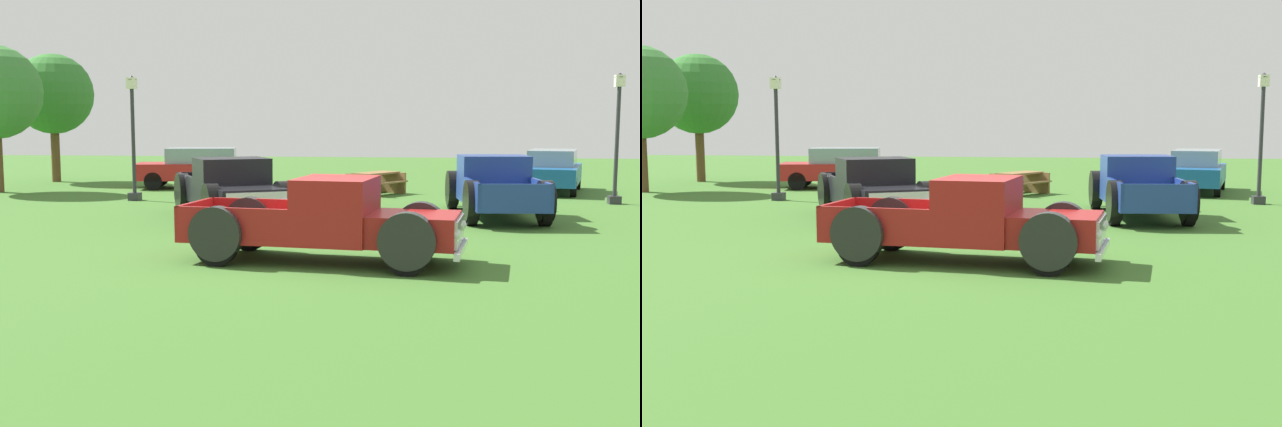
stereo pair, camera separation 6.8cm
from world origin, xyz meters
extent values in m
plane|color=#3D6B28|center=(0.00, 0.00, 0.00)|extent=(80.00, 80.00, 0.00)
cube|color=maroon|center=(1.93, -0.42, 0.67)|extent=(1.73, 1.75, 0.56)
cube|color=silver|center=(2.71, -0.53, 0.67)|extent=(0.25, 1.40, 0.47)
sphere|color=silver|center=(2.77, 0.09, 0.70)|extent=(0.20, 0.20, 0.20)
sphere|color=silver|center=(2.60, -1.14, 0.70)|extent=(0.20, 0.20, 0.20)
cube|color=maroon|center=(0.51, -0.23, 0.98)|extent=(1.55, 1.88, 1.18)
cube|color=#8C9EA8|center=(1.13, -0.31, 1.24)|extent=(0.24, 1.47, 0.52)
cube|color=maroon|center=(-1.22, 0.00, 0.44)|extent=(2.36, 1.99, 0.10)
cube|color=maroon|center=(-1.11, 0.81, 0.77)|extent=(2.14, 0.37, 0.56)
cube|color=maroon|center=(-1.33, -0.80, 0.77)|extent=(2.14, 0.37, 0.56)
cube|color=maroon|center=(-2.24, 0.14, 0.77)|extent=(0.31, 1.71, 0.56)
cylinder|color=black|center=(2.04, 0.43, 0.39)|extent=(0.80, 0.33, 0.78)
cylinder|color=#B7B7BC|center=(2.05, 0.44, 0.39)|extent=(0.34, 0.29, 0.31)
cylinder|color=black|center=(2.04, 0.43, 0.59)|extent=(1.01, 0.42, 0.98)
cylinder|color=black|center=(1.81, -1.28, 0.39)|extent=(0.80, 0.33, 0.78)
cylinder|color=#B7B7BC|center=(1.81, -1.29, 0.39)|extent=(0.34, 0.29, 0.31)
cylinder|color=black|center=(1.81, -1.28, 0.59)|extent=(1.01, 0.42, 0.98)
cylinder|color=black|center=(-1.36, 0.89, 0.39)|extent=(0.80, 0.33, 0.78)
cylinder|color=#B7B7BC|center=(-1.35, 0.90, 0.39)|extent=(0.34, 0.29, 0.31)
cylinder|color=black|center=(-1.36, 0.89, 0.59)|extent=(1.01, 0.42, 0.98)
cylinder|color=black|center=(-1.59, -0.81, 0.39)|extent=(0.80, 0.33, 0.78)
cylinder|color=#B7B7BC|center=(-1.59, -0.82, 0.39)|extent=(0.34, 0.29, 0.31)
cylinder|color=black|center=(-1.59, -0.81, 0.59)|extent=(1.01, 0.42, 0.98)
cube|color=silver|center=(2.75, -0.53, 0.35)|extent=(0.35, 1.86, 0.12)
cube|color=navy|center=(3.90, 8.81, 0.70)|extent=(1.77, 1.75, 0.59)
cube|color=silver|center=(3.83, 9.64, 0.70)|extent=(1.47, 0.19, 0.50)
sphere|color=silver|center=(3.18, 9.56, 0.73)|extent=(0.21, 0.21, 0.21)
sphere|color=silver|center=(4.48, 9.67, 0.73)|extent=(0.21, 0.21, 0.21)
cube|color=navy|center=(4.03, 7.31, 1.03)|extent=(1.91, 1.55, 1.24)
cube|color=#8C9EA8|center=(3.97, 7.97, 1.30)|extent=(1.55, 0.18, 0.54)
cube|color=navy|center=(4.19, 5.49, 0.46)|extent=(1.99, 2.40, 0.11)
cube|color=navy|center=(3.34, 5.42, 0.81)|extent=(0.28, 2.26, 0.59)
cube|color=navy|center=(5.04, 5.57, 0.81)|extent=(0.28, 2.26, 0.59)
cube|color=navy|center=(4.28, 4.41, 0.81)|extent=(1.80, 0.24, 0.59)
cylinder|color=black|center=(3.00, 8.73, 0.41)|extent=(0.31, 0.83, 0.82)
cylinder|color=#B7B7BC|center=(2.99, 8.73, 0.41)|extent=(0.29, 0.35, 0.33)
cylinder|color=black|center=(3.00, 8.73, 0.61)|extent=(0.39, 1.05, 1.03)
cylinder|color=black|center=(4.80, 8.89, 0.41)|extent=(0.31, 0.83, 0.82)
cylinder|color=#B7B7BC|center=(4.81, 8.89, 0.41)|extent=(0.29, 0.35, 0.33)
cylinder|color=black|center=(4.80, 8.89, 0.61)|extent=(0.39, 1.05, 1.03)
cylinder|color=black|center=(3.31, 5.15, 0.41)|extent=(0.31, 0.83, 0.82)
cylinder|color=#B7B7BC|center=(3.30, 5.14, 0.41)|extent=(0.29, 0.35, 0.33)
cylinder|color=black|center=(3.31, 5.15, 0.61)|extent=(0.39, 1.05, 1.03)
cylinder|color=black|center=(5.11, 5.30, 0.41)|extent=(0.31, 0.83, 0.82)
cylinder|color=#B7B7BC|center=(5.12, 5.30, 0.41)|extent=(0.29, 0.35, 0.33)
cylinder|color=black|center=(5.11, 5.30, 0.61)|extent=(0.39, 1.05, 1.03)
cube|color=silver|center=(3.82, 9.68, 0.37)|extent=(1.96, 0.28, 0.13)
cube|color=black|center=(-2.09, 4.03, 0.70)|extent=(2.18, 2.17, 0.59)
cube|color=silver|center=(-1.71, 3.31, 0.70)|extent=(1.32, 0.74, 0.49)
sphere|color=silver|center=(-1.15, 3.63, 0.73)|extent=(0.21, 0.21, 0.21)
sphere|color=silver|center=(-2.29, 3.02, 0.73)|extent=(0.21, 0.21, 0.21)
cube|color=black|center=(-2.79, 5.35, 1.02)|extent=(2.22, 2.06, 1.22)
cube|color=#8C9EA8|center=(-2.49, 4.77, 1.29)|extent=(1.38, 0.76, 0.54)
cube|color=black|center=(-3.64, 6.95, 0.46)|extent=(2.62, 2.81, 0.11)
cube|color=black|center=(-2.89, 7.35, 0.80)|extent=(1.12, 2.02, 0.59)
cube|color=black|center=(-4.39, 6.55, 0.80)|extent=(1.12, 2.02, 0.59)
cube|color=black|center=(-4.14, 7.90, 0.80)|extent=(1.61, 0.91, 0.59)
cylinder|color=black|center=(-1.30, 4.45, 0.40)|extent=(0.59, 0.82, 0.81)
cylinder|color=#B7B7BC|center=(-1.29, 4.45, 0.40)|extent=(0.38, 0.41, 0.32)
cylinder|color=black|center=(-1.30, 4.45, 0.61)|extent=(0.74, 1.04, 1.02)
cylinder|color=black|center=(-2.88, 3.61, 0.40)|extent=(0.59, 0.82, 0.81)
cylinder|color=#B7B7BC|center=(-2.89, 3.61, 0.40)|extent=(0.38, 0.41, 0.32)
cylinder|color=black|center=(-2.88, 3.61, 0.61)|extent=(0.74, 1.04, 1.02)
cylinder|color=black|center=(-2.97, 7.60, 0.40)|extent=(0.59, 0.82, 0.81)
cylinder|color=#B7B7BC|center=(-2.96, 7.61, 0.40)|extent=(0.38, 0.41, 0.32)
cylinder|color=black|center=(-2.97, 7.60, 0.61)|extent=(0.74, 1.04, 1.02)
cylinder|color=black|center=(-4.55, 6.77, 0.40)|extent=(0.59, 0.82, 0.81)
cylinder|color=#B7B7BC|center=(-4.56, 6.76, 0.40)|extent=(0.38, 0.41, 0.32)
cylinder|color=black|center=(-4.55, 6.77, 0.61)|extent=(0.74, 1.04, 1.02)
cube|color=silver|center=(-1.69, 3.27, 0.36)|extent=(1.77, 1.00, 0.13)
cube|color=#B21E1E|center=(-6.39, 14.64, 0.65)|extent=(4.87, 2.68, 0.63)
cube|color=#7F939E|center=(-6.23, 14.67, 1.25)|extent=(2.82, 2.02, 0.58)
cylinder|color=black|center=(-7.78, 13.54, 0.33)|extent=(0.70, 0.33, 0.67)
cylinder|color=black|center=(-8.08, 15.19, 0.33)|extent=(0.70, 0.33, 0.67)
cylinder|color=black|center=(-4.70, 14.10, 0.33)|extent=(0.70, 0.33, 0.67)
cylinder|color=black|center=(-5.00, 15.75, 0.33)|extent=(0.70, 0.33, 0.67)
cube|color=#195699|center=(6.80, 14.54, 0.64)|extent=(2.90, 4.89, 0.62)
cube|color=#7F939E|center=(6.84, 14.69, 1.24)|extent=(2.13, 2.86, 0.57)
cylinder|color=black|center=(7.24, 12.83, 0.33)|extent=(0.36, 0.70, 0.67)
cylinder|color=black|center=(5.63, 13.22, 0.33)|extent=(0.36, 0.70, 0.67)
cylinder|color=black|center=(7.98, 15.85, 0.33)|extent=(0.36, 0.70, 0.67)
cylinder|color=black|center=(6.36, 16.25, 0.33)|extent=(0.36, 0.70, 0.67)
cube|color=#2D2D33|center=(-7.14, 9.94, 0.12)|extent=(0.36, 0.36, 0.25)
cylinder|color=#2D2D33|center=(-7.14, 9.94, 1.92)|extent=(0.12, 0.12, 3.34)
cube|color=#F2EACC|center=(-7.14, 9.94, 3.77)|extent=(0.28, 0.28, 0.36)
cone|color=#2D2D33|center=(-7.14, 9.94, 3.95)|extent=(0.32, 0.32, 0.14)
cube|color=#2D2D33|center=(8.08, 10.75, 0.12)|extent=(0.36, 0.36, 0.25)
cylinder|color=#2D2D33|center=(8.08, 10.75, 1.93)|extent=(0.12, 0.12, 3.36)
cube|color=#F2EACC|center=(8.08, 10.75, 3.79)|extent=(0.28, 0.28, 0.36)
cone|color=#2D2D33|center=(8.08, 10.75, 3.97)|extent=(0.32, 0.32, 0.14)
cube|color=olive|center=(0.54, 12.94, 0.75)|extent=(1.67, 1.94, 0.06)
cube|color=olive|center=(0.04, 13.28, 0.45)|extent=(1.24, 1.65, 0.05)
cube|color=olive|center=(1.04, 12.61, 0.45)|extent=(1.24, 1.65, 0.05)
cube|color=olive|center=(0.99, 13.61, 0.38)|extent=(1.21, 0.85, 0.75)
cube|color=olive|center=(0.09, 12.28, 0.38)|extent=(1.21, 0.85, 0.75)
cylinder|color=brown|center=(-13.05, 12.07, 1.17)|extent=(0.36, 0.36, 2.33)
cylinder|color=brown|center=(-13.19, 16.90, 1.22)|extent=(0.36, 0.36, 2.43)
sphere|color=#33752D|center=(-13.19, 16.90, 3.68)|extent=(3.33, 3.33, 3.33)
camera|label=1|loc=(1.95, -14.15, 2.61)|focal=43.41mm
camera|label=2|loc=(2.02, -14.14, 2.61)|focal=43.41mm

